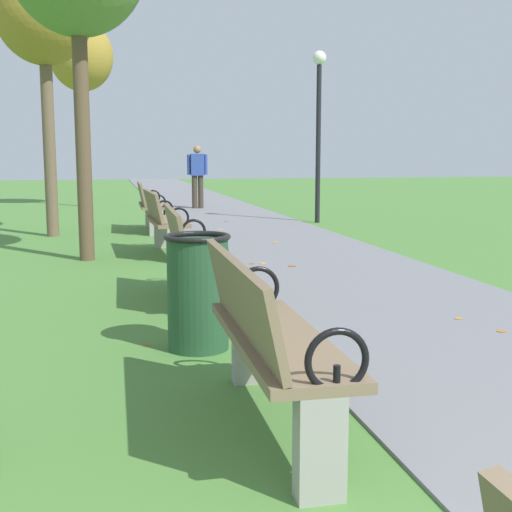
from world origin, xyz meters
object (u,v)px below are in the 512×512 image
(tree_4, at_px, (81,57))
(park_bench_2, at_px, (267,338))
(lamp_post, at_px, (319,110))
(park_bench_4, at_px, (163,220))
(park_bench_3, at_px, (191,251))
(tree_3, at_px, (43,14))
(pedestrian_walking, at_px, (197,173))
(trash_bin, at_px, (198,291))
(park_bench_5, at_px, (150,205))

(tree_4, bearing_deg, park_bench_2, -85.33)
(tree_4, bearing_deg, lamp_post, -49.67)
(park_bench_4, relative_size, lamp_post, 0.46)
(park_bench_2, height_order, park_bench_3, same)
(tree_3, relative_size, pedestrian_walking, 2.88)
(tree_3, bearing_deg, park_bench_2, -79.31)
(lamp_post, bearing_deg, tree_4, 130.33)
(tree_3, bearing_deg, trash_bin, -78.24)
(tree_3, distance_m, pedestrian_walking, 6.97)
(park_bench_3, xyz_separation_m, park_bench_4, (0.00, 3.16, 0.00))
(park_bench_3, xyz_separation_m, tree_4, (-1.31, 12.81, 3.49))
(park_bench_5, xyz_separation_m, tree_4, (-1.31, 6.59, 3.49))
(tree_4, xyz_separation_m, lamp_post, (4.82, -5.68, -1.67))
(lamp_post, bearing_deg, pedestrian_walking, 115.20)
(park_bench_2, distance_m, park_bench_5, 9.41)
(park_bench_4, height_order, pedestrian_walking, pedestrian_walking)
(park_bench_2, xyz_separation_m, park_bench_5, (0.00, 9.41, 0.00))
(park_bench_5, distance_m, pedestrian_walking, 5.32)
(park_bench_5, relative_size, pedestrian_walking, 0.99)
(park_bench_4, xyz_separation_m, pedestrian_walking, (1.56, 8.12, 0.44))
(pedestrian_walking, distance_m, trash_bin, 13.05)
(park_bench_5, distance_m, lamp_post, 4.06)
(park_bench_4, bearing_deg, park_bench_5, 90.00)
(park_bench_2, relative_size, lamp_post, 0.46)
(park_bench_4, height_order, tree_3, tree_3)
(park_bench_4, bearing_deg, park_bench_2, -90.00)
(park_bench_2, relative_size, park_bench_3, 1.00)
(park_bench_2, height_order, park_bench_4, same)
(park_bench_2, xyz_separation_m, tree_4, (-1.31, 16.00, 3.49))
(park_bench_4, relative_size, park_bench_5, 1.01)
(park_bench_2, xyz_separation_m, trash_bin, (-0.15, 1.55, -0.06))
(park_bench_4, xyz_separation_m, lamp_post, (3.52, 3.96, 1.82))
(park_bench_3, xyz_separation_m, tree_3, (-1.69, 5.79, 3.23))
(park_bench_4, bearing_deg, tree_3, 122.80)
(tree_4, xyz_separation_m, trash_bin, (1.16, -14.45, -3.55))
(park_bench_4, bearing_deg, pedestrian_walking, 79.13)
(park_bench_4, distance_m, tree_3, 4.50)
(park_bench_2, bearing_deg, tree_4, 94.67)
(pedestrian_walking, bearing_deg, park_bench_5, -107.12)
(park_bench_2, xyz_separation_m, tree_3, (-1.69, 8.98, 3.23))
(trash_bin, bearing_deg, lamp_post, 67.32)
(tree_3, xyz_separation_m, pedestrian_walking, (3.25, 5.49, -2.79))
(park_bench_3, bearing_deg, tree_4, 95.82)
(park_bench_3, xyz_separation_m, park_bench_5, (-0.00, 6.22, 0.00))
(park_bench_2, bearing_deg, park_bench_4, 90.00)
(park_bench_4, distance_m, tree_4, 10.34)
(park_bench_5, relative_size, tree_3, 0.34)
(tree_4, distance_m, lamp_post, 7.64)
(park_bench_5, xyz_separation_m, tree_3, (-1.69, -0.43, 3.23))
(park_bench_4, relative_size, tree_4, 0.33)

